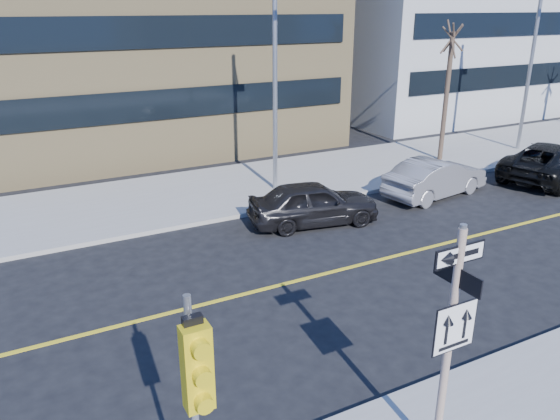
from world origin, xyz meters
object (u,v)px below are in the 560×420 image
parked_car_c (551,161)px  parked_car_b (436,178)px  traffic_signal (197,390)px  sign_pole (450,334)px  parked_car_a (313,203)px  street_tree_west (452,42)px  streetlight_b (536,56)px  streetlight_a (278,72)px

parked_car_c → parked_car_b: bearing=67.1°
parked_car_b → traffic_signal: bearing=118.6°
sign_pole → parked_car_a: 10.66m
sign_pole → parked_car_c: sign_pole is taller
sign_pole → street_tree_west: street_tree_west is taller
traffic_signal → street_tree_west: bearing=39.4°
traffic_signal → street_tree_west: street_tree_west is taller
traffic_signal → parked_car_c: traffic_signal is taller
parked_car_b → streetlight_b: bearing=-79.6°
parked_car_a → parked_car_b: parked_car_a is taller
parked_car_c → street_tree_west: size_ratio=0.90×
parked_car_b → streetlight_a: streetlight_a is taller
street_tree_west → parked_car_a: bearing=-157.4°
sign_pole → parked_car_b: (9.31, 10.18, -1.69)m
parked_car_a → street_tree_west: (9.41, 3.92, 4.77)m
streetlight_b → street_tree_west: streetlight_b is taller
streetlight_a → street_tree_west: 9.05m
parked_car_a → sign_pole: bearing=170.6°
parked_car_b → parked_car_c: parked_car_c is taller
parked_car_a → streetlight_a: streetlight_a is taller
sign_pole → parked_car_b: bearing=47.5°
traffic_signal → parked_car_a: (7.59, 10.04, -2.28)m
sign_pole → traffic_signal: bearing=-177.9°
traffic_signal → parked_car_a: bearing=52.9°
streetlight_b → street_tree_west: (-5.00, 0.54, 0.77)m
parked_car_a → parked_car_c: (11.63, -0.31, 0.04)m
streetlight_b → sign_pole: bearing=-143.6°
parked_car_a → parked_car_c: bearing=-81.0°
parked_car_a → street_tree_west: 11.25m
sign_pole → parked_car_c: (15.22, 9.58, -1.65)m
street_tree_west → sign_pole: bearing=-133.3°
sign_pole → streetlight_b: size_ratio=0.51×
traffic_signal → parked_car_b: size_ratio=0.88×
sign_pole → street_tree_west: size_ratio=0.64×
sign_pole → parked_car_a: sign_pole is taller
parked_car_b → streetlight_a: size_ratio=0.57×
parked_car_a → parked_car_b: bearing=-76.6°
parked_car_c → streetlight_b: (2.78, 3.69, 3.97)m
streetlight_b → street_tree_west: size_ratio=1.26×
sign_pole → parked_car_b: 13.90m
traffic_signal → parked_car_c: (19.22, 9.72, -2.24)m
sign_pole → parked_car_c: bearing=32.2°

